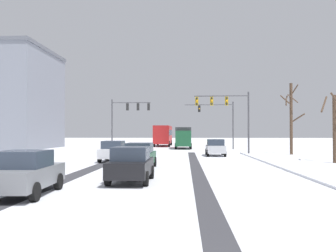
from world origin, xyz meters
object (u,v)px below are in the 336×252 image
object	(u,v)px
traffic_signal_far_left	(127,113)
bus_oncoming	(163,134)
traffic_signal_far_right	(219,117)
car_dark_green_third	(140,156)
box_truck_delivery	(183,137)
traffic_signal_near_right	(227,108)
bare_tree_sidewalk_mid	(335,123)
bare_tree_sidewalk_far	(291,116)
car_white_second	(114,151)
car_silver_lead	(215,147)
car_black_fourth	(131,164)
car_grey_fifth	(25,173)

from	to	relation	value
traffic_signal_far_left	bus_oncoming	distance (m)	15.79
traffic_signal_far_right	car_dark_green_third	distance (m)	28.14
box_truck_delivery	traffic_signal_near_right	bearing A→B (deg)	-71.67
traffic_signal_far_right	bus_oncoming	distance (m)	14.18
bus_oncoming	bare_tree_sidewalk_mid	size ratio (longest dim) A/B	2.06
bare_tree_sidewalk_mid	bare_tree_sidewalk_far	bearing A→B (deg)	90.90
traffic_signal_far_right	car_white_second	xyz separation A→B (m)	(-10.34, -21.43, -3.65)
car_white_second	bus_oncoming	size ratio (longest dim) A/B	0.37
car_silver_lead	bus_oncoming	distance (m)	26.26
car_silver_lead	car_black_fourth	bearing A→B (deg)	-106.03
car_grey_fifth	box_truck_delivery	distance (m)	39.00
car_black_fourth	bare_tree_sidewalk_far	size ratio (longest dim) A/B	0.55
car_white_second	bare_tree_sidewalk_far	xyz separation A→B (m)	(16.66, 9.81, 3.17)
traffic_signal_near_right	car_white_second	size ratio (longest dim) A/B	1.58
traffic_signal_far_right	car_grey_fifth	xyz separation A→B (m)	(-10.50, -36.74, -3.65)
box_truck_delivery	bare_tree_sidewalk_far	bearing A→B (deg)	-50.07
traffic_signal_far_left	car_white_second	size ratio (longest dim) A/B	1.58
traffic_signal_far_right	box_truck_delivery	bearing A→B (deg)	159.42
car_silver_lead	box_truck_delivery	size ratio (longest dim) A/B	0.56
car_white_second	car_dark_green_third	bearing A→B (deg)	-62.98
car_white_second	car_black_fourth	bearing A→B (deg)	-74.88
traffic_signal_far_left	car_white_second	distance (m)	18.01
traffic_signal_far_left	traffic_signal_near_right	xyz separation A→B (m)	(11.67, -7.98, 0.02)
traffic_signal_far_left	car_black_fourth	distance (m)	29.85
traffic_signal_near_right	bus_oncoming	size ratio (longest dim) A/B	0.59
bus_oncoming	traffic_signal_far_right	bearing A→B (deg)	-53.05
traffic_signal_near_right	car_dark_green_third	bearing A→B (deg)	-115.69
car_silver_lead	box_truck_delivery	bearing A→B (deg)	101.31
car_grey_fifth	bare_tree_sidewalk_far	size ratio (longest dim) A/B	0.56
traffic_signal_far_right	car_white_second	distance (m)	24.07
traffic_signal_far_left	car_black_fourth	bearing A→B (deg)	-80.50
bus_oncoming	bare_tree_sidewalk_far	bearing A→B (deg)	-57.13
traffic_signal_near_right	car_silver_lead	size ratio (longest dim) A/B	1.58
traffic_signal_far_right	bus_oncoming	size ratio (longest dim) A/B	0.61
bare_tree_sidewalk_far	car_white_second	bearing A→B (deg)	-149.50
car_white_second	bus_oncoming	distance (m)	32.67
car_white_second	box_truck_delivery	distance (m)	23.92
traffic_signal_near_right	car_black_fourth	world-z (taller)	traffic_signal_near_right
car_black_fourth	box_truck_delivery	xyz separation A→B (m)	(2.22, 34.99, 0.82)
traffic_signal_near_right	car_black_fourth	bearing A→B (deg)	-107.75
car_dark_green_third	car_grey_fifth	distance (m)	10.31
traffic_signal_near_right	bus_oncoming	bearing A→B (deg)	109.12
car_white_second	car_dark_green_third	size ratio (longest dim) A/B	1.00
bus_oncoming	bare_tree_sidewalk_far	size ratio (longest dim) A/B	1.49
car_white_second	bare_tree_sidewalk_mid	xyz separation A→B (m)	(16.82, -0.65, 2.14)
car_black_fourth	box_truck_delivery	bearing A→B (deg)	86.38
car_grey_fifth	car_dark_green_third	bearing A→B (deg)	73.46
car_dark_green_third	bus_oncoming	world-z (taller)	bus_oncoming
traffic_signal_far_left	car_silver_lead	bearing A→B (deg)	-44.88
car_silver_lead	box_truck_delivery	world-z (taller)	box_truck_delivery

